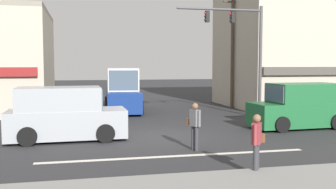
% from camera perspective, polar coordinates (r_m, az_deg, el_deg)
% --- Properties ---
extents(ground_plane, '(120.00, 120.00, 0.00)m').
position_cam_1_polar(ground_plane, '(16.40, -1.66, -6.17)').
color(ground_plane, '#2B2B2D').
extents(lane_marking_stripe, '(9.00, 0.24, 0.01)m').
position_cam_1_polar(lane_marking_stripe, '(13.06, 1.31, -8.90)').
color(lane_marking_stripe, silver).
rests_on(lane_marking_stripe, ground).
extents(building_right_corner, '(11.33, 8.45, 10.70)m').
position_cam_1_polar(building_right_corner, '(30.43, 19.37, 8.58)').
color(building_right_corner, '#B7AD99').
rests_on(building_right_corner, ground).
extents(utility_pole_far_right, '(1.40, 0.22, 7.61)m').
position_cam_1_polar(utility_pole_far_right, '(27.31, 9.32, 6.34)').
color(utility_pole_far_right, brown).
rests_on(utility_pole_far_right, ground).
extents(traffic_light_mast, '(4.89, 0.26, 6.20)m').
position_cam_1_polar(traffic_light_mast, '(22.10, 11.01, 7.36)').
color(traffic_light_mast, '#47474C').
rests_on(traffic_light_mast, ground).
extents(van_approaching_near, '(4.68, 2.20, 2.11)m').
position_cam_1_polar(van_approaching_near, '(19.55, 18.68, -1.71)').
color(van_approaching_near, '#1E6033').
rests_on(van_approaching_near, ground).
extents(van_crossing_rightbound, '(4.64, 2.11, 2.11)m').
position_cam_1_polar(van_crossing_rightbound, '(16.10, -14.77, -2.89)').
color(van_crossing_rightbound, '#999EA3').
rests_on(van_crossing_rightbound, ground).
extents(box_truck_waiting_far, '(2.48, 5.70, 2.75)m').
position_cam_1_polar(box_truck_waiting_far, '(25.22, -6.60, 0.39)').
color(box_truck_waiting_far, navy).
rests_on(box_truck_waiting_far, ground).
extents(pedestrian_foreground_with_bag, '(0.55, 0.61, 1.67)m').
position_cam_1_polar(pedestrian_foreground_with_bag, '(10.96, 12.75, -6.53)').
color(pedestrian_foreground_with_bag, '#333338').
rests_on(pedestrian_foreground_with_bag, ground).
extents(pedestrian_mid_crossing, '(0.40, 0.69, 1.67)m').
position_cam_1_polar(pedestrian_mid_crossing, '(13.75, 3.88, -4.21)').
color(pedestrian_mid_crossing, '#333338').
rests_on(pedestrian_mid_crossing, ground).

